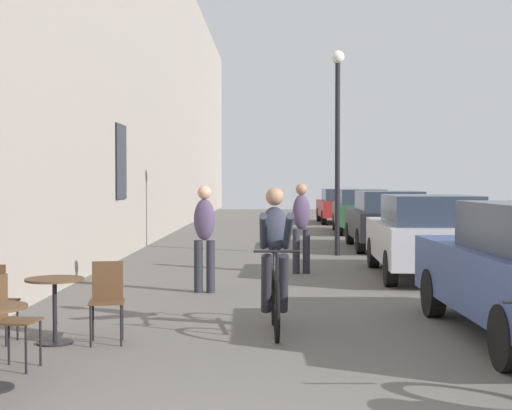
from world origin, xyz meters
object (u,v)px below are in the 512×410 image
at_px(pedestrian_near, 204,232).
at_px(parked_car_second, 426,235).
at_px(cafe_table_mid, 55,296).
at_px(cyclist_on_bicycle, 275,263).
at_px(parked_car_third, 386,219).
at_px(cafe_chair_near_toward_street, 9,315).
at_px(street_lamp, 338,126).
at_px(parked_car_fourth, 361,210).
at_px(parked_car_fifth, 340,205).
at_px(cafe_chair_mid_toward_wall, 107,296).
at_px(pedestrian_mid, 301,223).

relative_size(pedestrian_near, parked_car_second, 0.39).
bearing_deg(parked_car_second, cafe_table_mid, -131.63).
distance_m(cyclist_on_bicycle, parked_car_third, 11.35).
bearing_deg(pedestrian_near, cafe_chair_near_toward_street, -105.74).
distance_m(cyclist_on_bicycle, pedestrian_near, 3.25).
bearing_deg(parked_car_second, street_lamp, 107.42).
bearing_deg(parked_car_fourth, cyclist_on_bicycle, -99.94).
bearing_deg(parked_car_second, parked_car_fifth, 90.00).
relative_size(parked_car_second, parked_car_fourth, 1.02).
bearing_deg(cafe_chair_near_toward_street, pedestrian_near, 74.26).
bearing_deg(cafe_chair_near_toward_street, cyclist_on_bicycle, 37.76).
xyz_separation_m(cafe_table_mid, cyclist_on_bicycle, (2.42, 0.81, 0.29)).
bearing_deg(parked_car_third, cafe_table_mid, -114.57).
xyz_separation_m(cyclist_on_bicycle, parked_car_third, (2.96, 10.96, -0.02)).
relative_size(cafe_chair_mid_toward_wall, pedestrian_mid, 0.51).
distance_m(cyclist_on_bicycle, pedestrian_mid, 5.62).
height_order(pedestrian_near, parked_car_second, pedestrian_near).
bearing_deg(cyclist_on_bicycle, pedestrian_near, 110.15).
xyz_separation_m(parked_car_second, parked_car_third, (0.14, 5.87, -0.00)).
bearing_deg(cafe_table_mid, pedestrian_near, 71.32).
distance_m(street_lamp, parked_car_fifth, 14.24).
xyz_separation_m(cafe_chair_near_toward_street, parked_car_second, (5.35, 7.05, 0.28)).
xyz_separation_m(pedestrian_mid, parked_car_second, (2.29, -0.51, -0.19)).
distance_m(pedestrian_near, parked_car_third, 8.90).
relative_size(cafe_chair_near_toward_street, cafe_table_mid, 1.24).
height_order(cafe_table_mid, cyclist_on_bicycle, cyclist_on_bicycle).
distance_m(cafe_chair_near_toward_street, parked_car_fifth, 25.72).
xyz_separation_m(pedestrian_near, pedestrian_mid, (1.65, 2.55, 0.02)).
bearing_deg(pedestrian_mid, cafe_chair_mid_toward_wall, -110.66).
relative_size(cyclist_on_bicycle, parked_car_fourth, 0.41).
height_order(cafe_chair_near_toward_street, parked_car_third, parked_car_third).
xyz_separation_m(cafe_chair_mid_toward_wall, parked_car_second, (4.68, 5.82, 0.28)).
xyz_separation_m(cafe_chair_near_toward_street, pedestrian_near, (1.41, 5.01, 0.45)).
relative_size(cafe_chair_mid_toward_wall, street_lamp, 0.18).
bearing_deg(cafe_chair_near_toward_street, street_lamp, 70.06).
xyz_separation_m(cafe_table_mid, parked_car_fifth, (5.24, 24.01, 0.24)).
distance_m(cafe_chair_near_toward_street, cyclist_on_bicycle, 3.21).
bearing_deg(parked_car_fourth, cafe_chair_mid_toward_wall, -105.21).
bearing_deg(pedestrian_near, cafe_chair_mid_toward_wall, -101.10).
height_order(pedestrian_mid, parked_car_second, pedestrian_mid).
bearing_deg(street_lamp, cafe_chair_near_toward_street, -109.94).
bearing_deg(parked_car_third, cyclist_on_bicycle, -105.10).
height_order(cafe_chair_mid_toward_wall, parked_car_third, parked_car_third).
relative_size(cafe_chair_mid_toward_wall, parked_car_second, 0.20).
bearing_deg(cafe_table_mid, parked_car_fourth, 73.20).
bearing_deg(cafe_table_mid, pedestrian_mid, 65.27).
bearing_deg(parked_car_fifth, cafe_table_mid, -102.32).
distance_m(pedestrian_near, parked_car_second, 4.44).
height_order(cafe_table_mid, street_lamp, street_lamp).
xyz_separation_m(cyclist_on_bicycle, pedestrian_mid, (0.53, 5.59, 0.17)).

